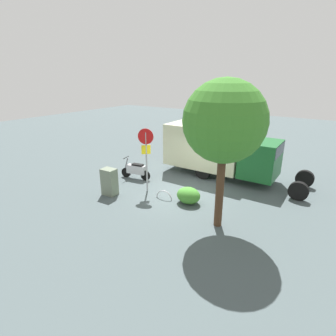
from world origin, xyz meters
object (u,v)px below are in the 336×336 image
street_tree (224,122)px  bike_rack_hoop (164,199)px  utility_cabinet (109,182)px  box_truck_near (220,149)px  motorcycle (136,170)px  stop_sign (146,150)px

street_tree → bike_rack_hoop: bearing=-14.4°
utility_cabinet → box_truck_near: bearing=-122.3°
street_tree → bike_rack_hoop: 5.12m
utility_cabinet → motorcycle: bearing=-83.0°
motorcycle → utility_cabinet: utility_cabinet is taller
stop_sign → box_truck_near: bearing=-117.7°
street_tree → bike_rack_hoop: street_tree is taller
street_tree → utility_cabinet: 6.50m
stop_sign → utility_cabinet: 2.35m
stop_sign → utility_cabinet: stop_sign is taller
bike_rack_hoop → box_truck_near: bearing=-101.9°
box_truck_near → motorcycle: bearing=-140.2°
bike_rack_hoop → motorcycle: bearing=-24.7°
utility_cabinet → bike_rack_hoop: (-2.49, -1.05, -0.66)m
box_truck_near → street_tree: 6.05m
box_truck_near → street_tree: bearing=-66.9°
stop_sign → bike_rack_hoop: (-1.22, 0.27, -2.13)m
utility_cabinet → bike_rack_hoop: utility_cabinet is taller
box_truck_near → utility_cabinet: (3.40, 5.37, -0.93)m
box_truck_near → stop_sign: size_ratio=2.51×
stop_sign → motorcycle: bearing=-33.0°
box_truck_near → stop_sign: (2.12, 4.05, 0.54)m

